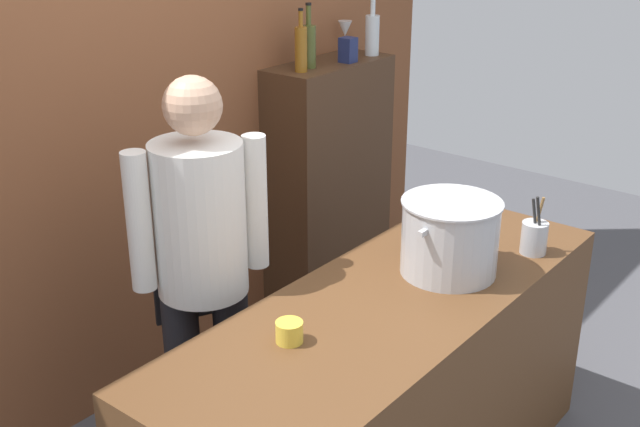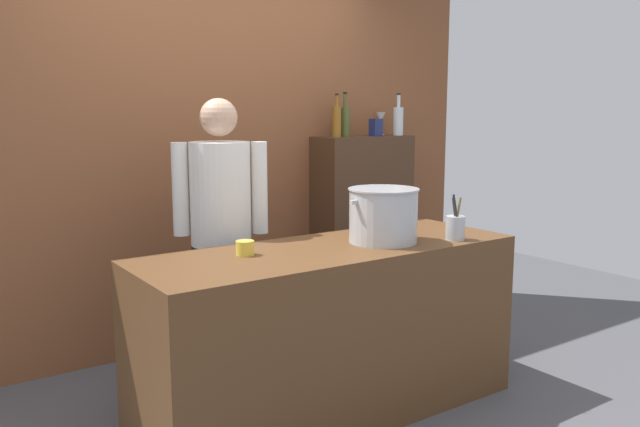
% 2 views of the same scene
% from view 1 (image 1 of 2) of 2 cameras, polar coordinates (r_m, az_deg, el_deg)
% --- Properties ---
extents(brick_back_panel, '(4.40, 0.10, 3.00)m').
position_cam_1_polar(brick_back_panel, '(3.56, -13.85, 9.52)').
color(brick_back_panel, brown).
rests_on(brick_back_panel, ground_plane).
extents(prep_counter, '(2.04, 0.70, 0.90)m').
position_cam_1_polar(prep_counter, '(3.10, 4.78, -13.37)').
color(prep_counter, brown).
rests_on(prep_counter, ground_plane).
extents(bar_cabinet, '(0.76, 0.32, 1.40)m').
position_cam_1_polar(bar_cabinet, '(4.43, 0.63, 1.88)').
color(bar_cabinet, '#472D1C').
rests_on(bar_cabinet, ground_plane).
extents(chef, '(0.49, 0.41, 1.66)m').
position_cam_1_polar(chef, '(3.01, -8.46, -3.28)').
color(chef, black).
rests_on(chef, ground_plane).
extents(stockpot_large, '(0.43, 0.38, 0.29)m').
position_cam_1_polar(stockpot_large, '(3.01, 9.27, -1.68)').
color(stockpot_large, '#B7BABF').
rests_on(stockpot_large, prep_counter).
extents(utensil_crock, '(0.10, 0.10, 0.25)m').
position_cam_1_polar(utensil_crock, '(3.26, 15.07, -1.63)').
color(utensil_crock, '#B7BABF').
rests_on(utensil_crock, prep_counter).
extents(butter_jar, '(0.09, 0.09, 0.07)m').
position_cam_1_polar(butter_jar, '(2.58, -2.21, -8.45)').
color(butter_jar, yellow).
rests_on(butter_jar, prep_counter).
extents(wine_bottle_olive, '(0.07, 0.07, 0.32)m').
position_cam_1_polar(wine_bottle_olive, '(4.08, -0.82, 11.97)').
color(wine_bottle_olive, '#475123').
rests_on(wine_bottle_olive, bar_cabinet).
extents(wine_bottle_clear, '(0.08, 0.08, 0.32)m').
position_cam_1_polar(wine_bottle_clear, '(4.41, 3.75, 12.71)').
color(wine_bottle_clear, silver).
rests_on(wine_bottle_clear, bar_cabinet).
extents(wine_bottle_amber, '(0.06, 0.06, 0.31)m').
position_cam_1_polar(wine_bottle_amber, '(3.99, -1.37, 11.74)').
color(wine_bottle_amber, '#8C5919').
rests_on(wine_bottle_amber, bar_cabinet).
extents(wine_glass_tall, '(0.08, 0.08, 0.18)m').
position_cam_1_polar(wine_glass_tall, '(4.45, 1.80, 12.99)').
color(wine_glass_tall, silver).
rests_on(wine_glass_tall, bar_cabinet).
extents(spice_tin_navy, '(0.07, 0.07, 0.13)m').
position_cam_1_polar(spice_tin_navy, '(4.22, 2.02, 11.61)').
color(spice_tin_navy, navy).
rests_on(spice_tin_navy, bar_cabinet).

